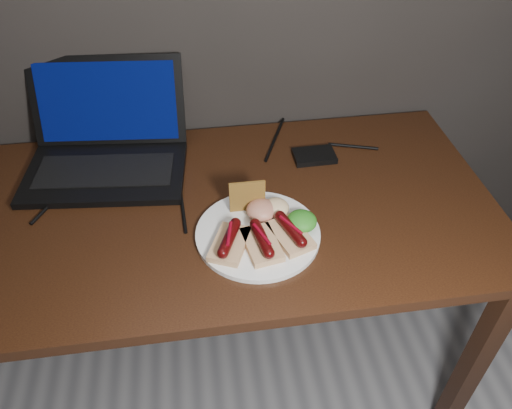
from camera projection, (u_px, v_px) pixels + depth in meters
name	position (u px, v px, depth m)	size (l,w,h in m)	color
desk	(215.00, 232.00, 1.29)	(1.40, 0.70, 0.75)	#361C0D
laptop	(106.00, 146.00, 1.33)	(0.44, 0.37, 0.25)	black
hard_drive	(314.00, 156.00, 1.37)	(0.11, 0.07, 0.02)	black
desk_cables	(215.00, 171.00, 1.33)	(0.92, 0.45, 0.01)	black
plate	(258.00, 234.00, 1.15)	(0.29, 0.29, 0.01)	silver
bread_sausage_left	(230.00, 241.00, 1.10)	(0.11, 0.13, 0.04)	#DCB081
bread_sausage_center	(262.00, 242.00, 1.10)	(0.09, 0.13, 0.04)	#DCB081
bread_sausage_right	(290.00, 233.00, 1.12)	(0.10, 0.13, 0.04)	#DCB081
crispbread	(247.00, 196.00, 1.17)	(0.09, 0.01, 0.09)	olive
salad_greens	(302.00, 221.00, 1.14)	(0.07, 0.07, 0.04)	#155B12
salsa_mound	(261.00, 210.00, 1.17)	(0.07, 0.07, 0.04)	maroon
coleslaw_mound	(276.00, 208.00, 1.18)	(0.06, 0.06, 0.04)	beige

